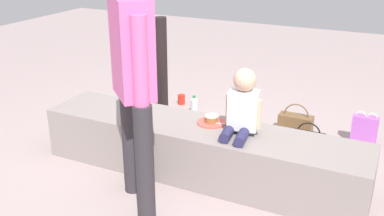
{
  "coord_description": "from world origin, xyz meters",
  "views": [
    {
      "loc": [
        1.3,
        -2.8,
        1.77
      ],
      "look_at": [
        0.07,
        -0.27,
        0.66
      ],
      "focal_mm": 42.16,
      "sensor_mm": 36.0,
      "label": 1
    }
  ],
  "objects_px": {
    "cake_plate": "(211,121)",
    "party_cup_red": "(181,99)",
    "handbag_black_leather": "(308,144)",
    "handbag_brown_canvas": "(295,125)",
    "water_bottle_near_gift": "(342,155)",
    "adult_standing": "(133,64)",
    "cake_box_white": "(217,141)",
    "water_bottle_far_side": "(194,106)",
    "child_seated": "(242,106)",
    "gift_bag": "(364,130)"
  },
  "relations": [
    {
      "from": "handbag_black_leather",
      "to": "handbag_brown_canvas",
      "type": "distance_m",
      "value": 0.41
    },
    {
      "from": "cake_box_white",
      "to": "cake_plate",
      "type": "bearing_deg",
      "value": -73.62
    },
    {
      "from": "handbag_black_leather",
      "to": "handbag_brown_canvas",
      "type": "height_order",
      "value": "handbag_brown_canvas"
    },
    {
      "from": "water_bottle_far_side",
      "to": "handbag_brown_canvas",
      "type": "relative_size",
      "value": 0.63
    },
    {
      "from": "adult_standing",
      "to": "cake_plate",
      "type": "relative_size",
      "value": 7.41
    },
    {
      "from": "child_seated",
      "to": "cake_box_white",
      "type": "xyz_separation_m",
      "value": [
        -0.39,
        0.49,
        -0.57
      ]
    },
    {
      "from": "water_bottle_near_gift",
      "to": "party_cup_red",
      "type": "xyz_separation_m",
      "value": [
        -1.79,
        0.67,
        -0.05
      ]
    },
    {
      "from": "cake_plate",
      "to": "water_bottle_near_gift",
      "type": "distance_m",
      "value": 1.11
    },
    {
      "from": "water_bottle_far_side",
      "to": "party_cup_red",
      "type": "bearing_deg",
      "value": 142.24
    },
    {
      "from": "cake_plate",
      "to": "water_bottle_far_side",
      "type": "relative_size",
      "value": 1.14
    },
    {
      "from": "child_seated",
      "to": "water_bottle_near_gift",
      "type": "height_order",
      "value": "child_seated"
    },
    {
      "from": "adult_standing",
      "to": "cake_plate",
      "type": "distance_m",
      "value": 0.89
    },
    {
      "from": "water_bottle_far_side",
      "to": "cake_box_white",
      "type": "height_order",
      "value": "water_bottle_far_side"
    },
    {
      "from": "cake_box_white",
      "to": "water_bottle_far_side",
      "type": "bearing_deg",
      "value": 130.3
    },
    {
      "from": "gift_bag",
      "to": "water_bottle_near_gift",
      "type": "bearing_deg",
      "value": -103.22
    },
    {
      "from": "cake_plate",
      "to": "handbag_black_leather",
      "type": "height_order",
      "value": "cake_plate"
    },
    {
      "from": "gift_bag",
      "to": "party_cup_red",
      "type": "height_order",
      "value": "gift_bag"
    },
    {
      "from": "adult_standing",
      "to": "party_cup_red",
      "type": "bearing_deg",
      "value": 108.59
    },
    {
      "from": "handbag_brown_canvas",
      "to": "cake_box_white",
      "type": "bearing_deg",
      "value": -135.77
    },
    {
      "from": "cake_box_white",
      "to": "handbag_brown_canvas",
      "type": "distance_m",
      "value": 0.77
    },
    {
      "from": "water_bottle_far_side",
      "to": "handbag_brown_canvas",
      "type": "height_order",
      "value": "handbag_brown_canvas"
    },
    {
      "from": "handbag_black_leather",
      "to": "cake_plate",
      "type": "bearing_deg",
      "value": -136.62
    },
    {
      "from": "cake_plate",
      "to": "water_bottle_far_side",
      "type": "bearing_deg",
      "value": 121.96
    },
    {
      "from": "cake_box_white",
      "to": "handbag_brown_canvas",
      "type": "xyz_separation_m",
      "value": [
        0.55,
        0.54,
        0.05
      ]
    },
    {
      "from": "gift_bag",
      "to": "cake_box_white",
      "type": "height_order",
      "value": "gift_bag"
    },
    {
      "from": "handbag_black_leather",
      "to": "water_bottle_near_gift",
      "type": "bearing_deg",
      "value": -10.7
    },
    {
      "from": "adult_standing",
      "to": "water_bottle_near_gift",
      "type": "bearing_deg",
      "value": 44.96
    },
    {
      "from": "cake_plate",
      "to": "handbag_brown_canvas",
      "type": "bearing_deg",
      "value": 65.44
    },
    {
      "from": "water_bottle_far_side",
      "to": "cake_box_white",
      "type": "bearing_deg",
      "value": -49.7
    },
    {
      "from": "child_seated",
      "to": "water_bottle_far_side",
      "type": "height_order",
      "value": "child_seated"
    },
    {
      "from": "adult_standing",
      "to": "gift_bag",
      "type": "height_order",
      "value": "adult_standing"
    },
    {
      "from": "water_bottle_near_gift",
      "to": "water_bottle_far_side",
      "type": "distance_m",
      "value": 1.61
    },
    {
      "from": "gift_bag",
      "to": "cake_box_white",
      "type": "relative_size",
      "value": 1.01
    },
    {
      "from": "water_bottle_far_side",
      "to": "handbag_brown_canvas",
      "type": "bearing_deg",
      "value": -3.37
    },
    {
      "from": "cake_plate",
      "to": "party_cup_red",
      "type": "distance_m",
      "value": 1.54
    },
    {
      "from": "child_seated",
      "to": "adult_standing",
      "type": "xyz_separation_m",
      "value": [
        -0.53,
        -0.55,
        0.38
      ]
    },
    {
      "from": "child_seated",
      "to": "water_bottle_near_gift",
      "type": "bearing_deg",
      "value": 44.03
    },
    {
      "from": "gift_bag",
      "to": "water_bottle_near_gift",
      "type": "height_order",
      "value": "gift_bag"
    },
    {
      "from": "water_bottle_near_gift",
      "to": "party_cup_red",
      "type": "distance_m",
      "value": 1.91
    },
    {
      "from": "water_bottle_far_side",
      "to": "cake_box_white",
      "type": "xyz_separation_m",
      "value": [
        0.51,
        -0.6,
        -0.04
      ]
    },
    {
      "from": "water_bottle_near_gift",
      "to": "water_bottle_far_side",
      "type": "height_order",
      "value": "water_bottle_near_gift"
    },
    {
      "from": "water_bottle_far_side",
      "to": "handbag_black_leather",
      "type": "distance_m",
      "value": 1.32
    },
    {
      "from": "gift_bag",
      "to": "handbag_brown_canvas",
      "type": "height_order",
      "value": "same"
    },
    {
      "from": "party_cup_red",
      "to": "handbag_brown_canvas",
      "type": "height_order",
      "value": "handbag_brown_canvas"
    },
    {
      "from": "adult_standing",
      "to": "gift_bag",
      "type": "distance_m",
      "value": 2.26
    },
    {
      "from": "water_bottle_far_side",
      "to": "cake_box_white",
      "type": "relative_size",
      "value": 0.64
    },
    {
      "from": "adult_standing",
      "to": "party_cup_red",
      "type": "distance_m",
      "value": 2.16
    },
    {
      "from": "child_seated",
      "to": "gift_bag",
      "type": "relative_size",
      "value": 1.56
    },
    {
      "from": "water_bottle_near_gift",
      "to": "child_seated",
      "type": "bearing_deg",
      "value": -135.97
    },
    {
      "from": "water_bottle_near_gift",
      "to": "handbag_brown_canvas",
      "type": "bearing_deg",
      "value": 139.11
    }
  ]
}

